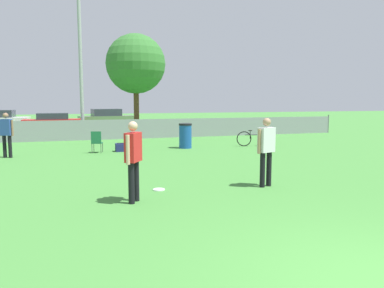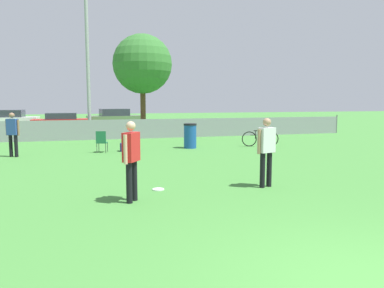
% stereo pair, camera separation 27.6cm
% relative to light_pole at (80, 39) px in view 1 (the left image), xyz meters
% --- Properties ---
extents(fence_backline, '(26.03, 0.07, 1.21)m').
position_rel_light_pole_xyz_m(fence_backline, '(2.85, -1.07, -4.98)').
color(fence_backline, gray).
rests_on(fence_backline, ground_plane).
extents(light_pole, '(0.90, 0.36, 9.50)m').
position_rel_light_pole_xyz_m(light_pole, '(0.00, 0.00, 0.00)').
color(light_pole, '#9E9EA3').
rests_on(light_pole, ground_plane).
extents(tree_near_pole, '(3.56, 3.56, 6.12)m').
position_rel_light_pole_xyz_m(tree_near_pole, '(3.18, 0.60, -1.21)').
color(tree_near_pole, brown).
rests_on(tree_near_pole, ground_plane).
extents(player_thrower_red, '(0.42, 0.49, 1.72)m').
position_rel_light_pole_xyz_m(player_thrower_red, '(0.60, -14.38, -4.53)').
color(player_thrower_red, black).
rests_on(player_thrower_red, ground_plane).
extents(player_receiver_white, '(0.56, 0.34, 1.72)m').
position_rel_light_pole_xyz_m(player_receiver_white, '(3.98, -13.93, -4.53)').
color(player_receiver_white, black).
rests_on(player_receiver_white, ground_plane).
extents(spectator_in_blue, '(0.52, 0.37, 1.69)m').
position_rel_light_pole_xyz_m(spectator_in_blue, '(-2.95, -6.68, -4.55)').
color(spectator_in_blue, black).
rests_on(spectator_in_blue, ground_plane).
extents(frisbee_disc, '(0.29, 0.29, 0.03)m').
position_rel_light_pole_xyz_m(frisbee_disc, '(1.34, -13.49, -5.51)').
color(frisbee_disc, white).
rests_on(frisbee_disc, ground_plane).
extents(folding_chair_sideline, '(0.51, 0.51, 0.90)m').
position_rel_light_pole_xyz_m(folding_chair_sideline, '(0.35, -6.40, -5.03)').
color(folding_chair_sideline, '#333338').
rests_on(folding_chair_sideline, ground_plane).
extents(bicycle_sideline, '(1.70, 0.56, 0.76)m').
position_rel_light_pole_xyz_m(bicycle_sideline, '(7.63, -6.31, -5.16)').
color(bicycle_sideline, black).
rests_on(bicycle_sideline, ground_plane).
extents(trash_bin, '(0.59, 0.59, 1.12)m').
position_rel_light_pole_xyz_m(trash_bin, '(4.28, -6.00, -4.96)').
color(trash_bin, '#194C99').
rests_on(trash_bin, ground_plane).
extents(gear_bag_sideline, '(0.75, 0.41, 0.36)m').
position_rel_light_pole_xyz_m(gear_bag_sideline, '(1.51, -6.20, -5.36)').
color(gear_bag_sideline, navy).
rests_on(gear_bag_sideline, ground_plane).
extents(parked_car_red, '(4.13, 1.70, 1.25)m').
position_rel_light_pole_xyz_m(parked_car_red, '(-1.88, 6.91, -4.91)').
color(parked_car_red, black).
rests_on(parked_car_red, ground_plane).
extents(parked_car_olive, '(4.45, 2.32, 1.49)m').
position_rel_light_pole_xyz_m(parked_car_olive, '(2.10, 8.79, -4.82)').
color(parked_car_olive, black).
rests_on(parked_car_olive, ground_plane).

